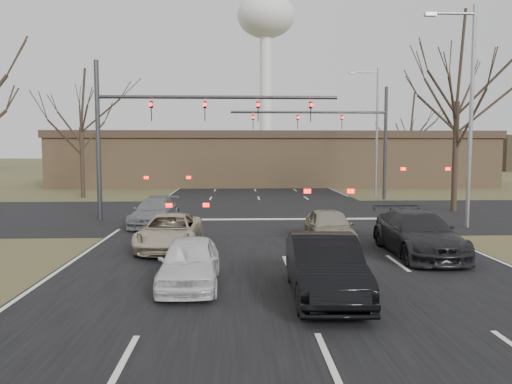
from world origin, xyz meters
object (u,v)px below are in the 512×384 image
water_tower (266,26)px  car_black_hatch (325,267)px  mast_arm_far (346,129)px  car_silver_suv (170,232)px  car_grey_ahead (155,212)px  streetlight_right_near (468,105)px  mast_arm_near (164,120)px  car_silver_ahead (330,227)px  car_white_sedan (190,262)px  streetlight_right_far (375,124)px  car_charcoal_sedan (418,233)px  building (272,158)px

water_tower → car_black_hatch: water_tower is taller
mast_arm_far → car_silver_suv: 20.56m
car_silver_suv → car_grey_ahead: car_grey_ahead is taller
water_tower → streetlight_right_near: size_ratio=4.45×
mast_arm_near → car_silver_ahead: size_ratio=3.02×
car_silver_suv → car_white_sedan: car_white_sedan is taller
streetlight_right_far → car_black_hatch: bearing=-107.7°
car_charcoal_sedan → car_black_hatch: bearing=-130.4°
car_white_sedan → car_silver_ahead: size_ratio=0.95×
building → car_silver_suv: building is taller
streetlight_right_near → car_silver_suv: (-12.82, -4.32, -4.96)m
car_white_sedan → car_charcoal_sedan: (7.43, 3.61, 0.10)m
streetlight_right_near → car_grey_ahead: 15.15m
car_silver_suv → car_grey_ahead: bearing=105.6°
building → car_charcoal_sedan: 33.85m
car_silver_suv → car_black_hatch: 7.65m
car_charcoal_sedan → streetlight_right_far: bearing=78.3°
streetlight_right_near → car_silver_ahead: (-6.91, -3.85, -4.90)m
car_silver_suv → car_charcoal_sedan: size_ratio=0.88×
mast_arm_near → car_silver_ahead: bearing=-43.8°
building → car_charcoal_sedan: bearing=-85.6°
car_black_hatch → car_charcoal_sedan: 6.24m
car_white_sedan → car_black_hatch: car_black_hatch is taller
car_silver_suv → mast_arm_near: bearing=100.4°
building → mast_arm_far: size_ratio=3.81×
building → water_tower: bearing=87.2°
streetlight_right_far → car_silver_ahead: size_ratio=2.49×
building → car_silver_suv: bearing=-100.5°
car_white_sedan → car_silver_ahead: car_silver_ahead is taller
car_charcoal_sedan → car_silver_ahead: size_ratio=1.28×
mast_arm_far → car_silver_ahead: mast_arm_far is taller
car_white_sedan → car_grey_ahead: size_ratio=0.86×
car_charcoal_sedan → car_grey_ahead: 12.19m
car_black_hatch → building: bearing=89.4°
car_black_hatch → water_tower: bearing=89.0°
car_charcoal_sedan → car_silver_ahead: car_charcoal_sedan is taller
car_charcoal_sedan → building: bearing=94.4°
mast_arm_far → streetlight_right_near: size_ratio=1.11×
mast_arm_far → streetlight_right_near: streetlight_right_near is taller
water_tower → mast_arm_near: bearing=-96.0°
streetlight_right_far → car_charcoal_sedan: streetlight_right_far is taller
building → streetlight_right_near: streetlight_right_near is taller
car_charcoal_sedan → streetlight_right_near: bearing=53.5°
streetlight_right_far → car_silver_suv: size_ratio=2.21×
mast_arm_far → car_grey_ahead: size_ratio=2.52×
water_tower → streetlight_right_far: size_ratio=4.45×
car_white_sedan → car_grey_ahead: car_white_sedan is taller
water_tower → mast_arm_near: (-11.23, -107.00, -30.40)m
mast_arm_far → streetlight_right_far: size_ratio=1.11×
streetlight_right_far → car_white_sedan: streetlight_right_far is taller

